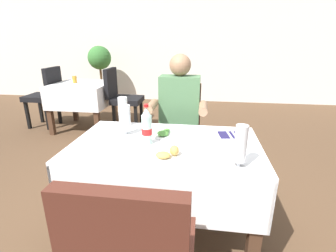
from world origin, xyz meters
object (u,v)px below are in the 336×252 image
Objects in this scene: main_dining_table at (166,166)px; beer_glass_middle at (240,147)px; beer_glass_left at (125,120)px; potted_plant_corner at (100,67)px; background_chair_right at (122,96)px; background_dining_table at (83,95)px; plate_far_diner at (166,134)px; cola_bottle_primary at (147,127)px; beer_glass_right at (123,112)px; napkin_cutlery_set at (231,135)px; chair_far_diner_seat at (178,129)px; background_chair_left at (46,93)px; background_table_tumbler at (75,80)px; seated_diner_far at (179,116)px; plate_near_camera at (167,154)px.

beer_glass_middle is at bearing -32.88° from main_dining_table.
potted_plant_corner reaches higher than beer_glass_left.
potted_plant_corner is at bearing 121.20° from background_chair_right.
main_dining_table is 1.43× the size of background_dining_table.
cola_bottle_primary reaches higher than plate_far_diner.
beer_glass_left is 2.20m from background_chair_right.
background_chair_right is at bearing 108.94° from beer_glass_right.
napkin_cutlery_set is (0.46, 0.07, -0.01)m from plate_far_diner.
beer_glass_right is 0.27× the size of background_dining_table.
chair_far_diner_seat is 1.17m from beer_glass_middle.
beer_glass_left is 0.22× the size of background_chair_left.
main_dining_table is 0.51m from napkin_cutlery_set.
background_chair_left is at bearing -178.66° from background_table_tumbler.
beer_glass_middle is at bearing -59.24° from background_chair_right.
seated_diner_far is (0.02, -0.11, 0.16)m from chair_far_diner_seat.
plate_near_camera is (0.02, -0.88, 0.04)m from seated_diner_far.
beer_glass_right is 1.18× the size of napkin_cutlery_set.
plate_far_diner is at bearing 99.30° from plate_near_camera.
main_dining_table is 0.77m from chair_far_diner_seat.
background_chair_left is at bearing 180.00° from background_chair_right.
chair_far_diner_seat reaches higher than beer_glass_middle.
main_dining_table is at bearing -156.39° from napkin_cutlery_set.
background_table_tumbler reaches higher than plate_far_diner.
potted_plant_corner is (-2.01, 3.71, 0.07)m from plate_far_diner.
plate_far_diner is at bearing -63.83° from background_chair_right.
potted_plant_corner is (-0.27, 1.66, 0.03)m from background_table_tumbler.
plate_near_camera is at bearing -134.69° from napkin_cutlery_set.
chair_far_diner_seat is 4.52× the size of beer_glass_left.
napkin_cutlery_set is at bearing -55.82° from potted_plant_corner.
background_chair_left is 8.82× the size of background_table_tumbler.
potted_plant_corner reaches higher than background_table_tumbler.
seated_diner_far is 0.73m from cola_bottle_primary.
background_chair_left is (-2.32, 2.37, -0.19)m from plate_near_camera.
seated_diner_far reaches higher than background_table_tumbler.
cola_bottle_primary reaches higher than beer_glass_right.
beer_glass_left is 2.48m from background_dining_table.
main_dining_table is at bearing -62.06° from potted_plant_corner.
napkin_cutlery_set is 0.23× the size of background_dining_table.
seated_diner_far reaches higher than plate_far_diner.
background_chair_right is 0.77× the size of potted_plant_corner.
beer_glass_right is at bearing 143.43° from main_dining_table.
potted_plant_corner is (-1.66, 3.55, -0.03)m from beer_glass_right.
beer_glass_left is at bearing -173.28° from napkin_cutlery_set.
chair_far_diner_seat reaches higher than napkin_cutlery_set.
beer_glass_middle is 0.60m from cola_bottle_primary.
beer_glass_left is 0.93× the size of beer_glass_right.
beer_glass_left is 0.22× the size of background_chair_right.
background_chair_right reaches higher than main_dining_table.
chair_far_diner_seat is at bearing 90.00° from main_dining_table.
chair_far_diner_seat is at bearing 92.11° from plate_near_camera.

